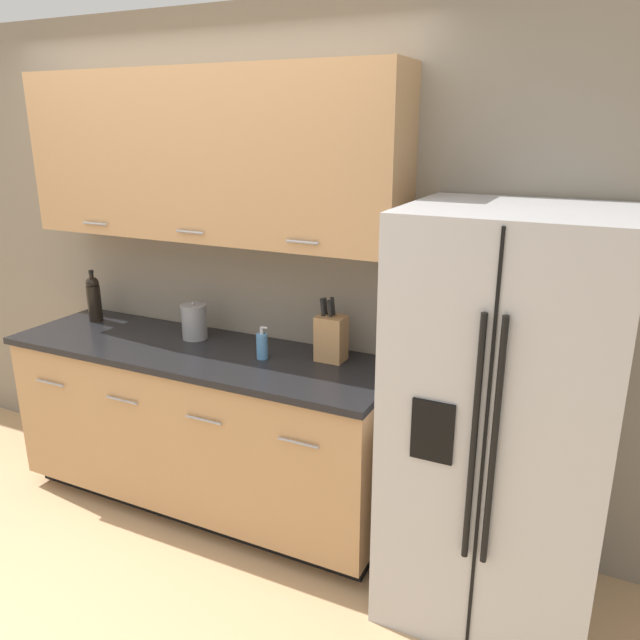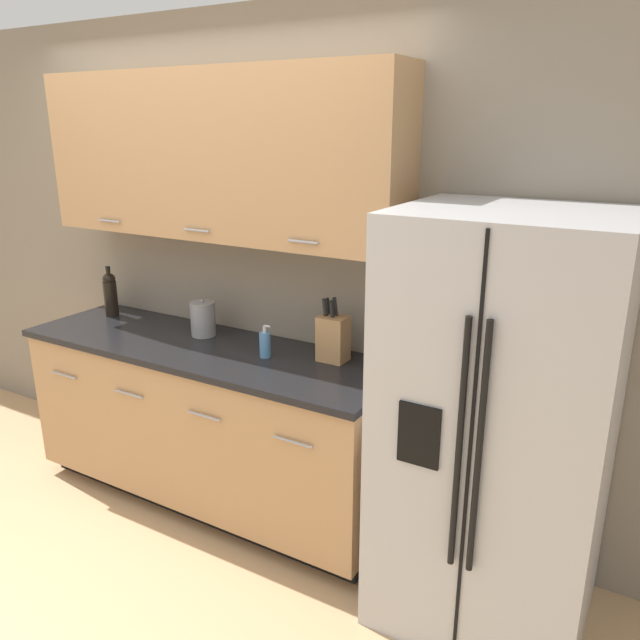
% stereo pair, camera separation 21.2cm
% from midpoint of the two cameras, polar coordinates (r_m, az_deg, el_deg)
% --- Properties ---
extents(ground_plane, '(14.00, 14.00, 0.00)m').
position_cam_midpoint_polar(ground_plane, '(3.26, -21.46, -22.66)').
color(ground_plane, tan).
extents(wall_back, '(10.00, 0.39, 2.60)m').
position_cam_midpoint_polar(wall_back, '(3.45, -7.09, 7.97)').
color(wall_back, gray).
rests_on(wall_back, ground_plane).
extents(counter_unit, '(2.12, 0.64, 0.92)m').
position_cam_midpoint_polar(counter_unit, '(3.51, -8.31, -9.27)').
color(counter_unit, black).
rests_on(counter_unit, ground_plane).
extents(refrigerator, '(0.84, 0.77, 1.74)m').
position_cam_midpoint_polar(refrigerator, '(2.66, 18.12, -9.37)').
color(refrigerator, '#B2B2B5').
rests_on(refrigerator, ground_plane).
extents(knife_block, '(0.14, 0.11, 0.32)m').
position_cam_midpoint_polar(knife_block, '(3.04, 3.20, -1.64)').
color(knife_block, '#A87A4C').
rests_on(knife_block, counter_unit).
extents(wine_bottle, '(0.08, 0.08, 0.30)m').
position_cam_midpoint_polar(wine_bottle, '(3.92, -17.17, 2.34)').
color(wine_bottle, black).
rests_on(wine_bottle, counter_unit).
extents(soap_dispenser, '(0.06, 0.06, 0.17)m').
position_cam_midpoint_polar(soap_dispenser, '(3.10, -3.10, -2.24)').
color(soap_dispenser, '#4C7FB2').
rests_on(soap_dispenser, counter_unit).
extents(steel_canister, '(0.14, 0.14, 0.21)m').
position_cam_midpoint_polar(steel_canister, '(3.45, -8.93, 0.11)').
color(steel_canister, gray).
rests_on(steel_canister, counter_unit).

